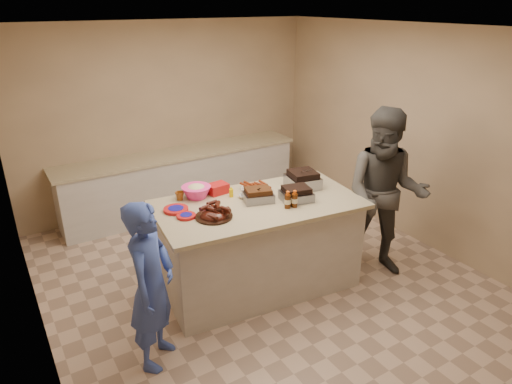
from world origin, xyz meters
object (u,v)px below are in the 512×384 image
plastic_cup (180,200)px  guest_blue (159,357)px  guest_gray (376,269)px  bbq_bottle_b (294,207)px  bbq_bottle_a (287,208)px  island (258,284)px  roasting_pan (302,187)px  mustard_bottle (231,197)px  coleslaw_bowl (197,197)px  rib_platter (214,217)px

plastic_cup → guest_blue: (-0.69, -0.99, -1.00)m
guest_gray → bbq_bottle_b: bearing=-141.1°
bbq_bottle_a → guest_gray: bbq_bottle_a is taller
island → roasting_pan: (0.64, 0.09, 1.00)m
plastic_cup → mustard_bottle: bearing=-23.0°
roasting_pan → guest_gray: bearing=-27.1°
roasting_pan → guest_gray: size_ratio=0.17×
plastic_cup → guest_blue: bearing=-124.8°
coleslaw_bowl → mustard_bottle: coleslaw_bowl is taller
coleslaw_bowl → guest_blue: (-0.86, -0.96, -1.00)m
coleslaw_bowl → rib_platter: bearing=-96.5°
roasting_pan → coleslaw_bowl: bearing=172.9°
rib_platter → island: bearing=7.1°
island → coleslaw_bowl: coleslaw_bowl is taller
roasting_pan → guest_gray: roasting_pan is taller
bbq_bottle_a → mustard_bottle: (-0.35, 0.54, 0.00)m
mustard_bottle → plastic_cup: 0.54m
roasting_pan → guest_blue: size_ratio=0.22×
plastic_cup → coleslaw_bowl: bearing=-10.7°
coleslaw_bowl → bbq_bottle_b: (0.74, -0.74, 0.00)m
bbq_bottle_a → bbq_bottle_b: 0.08m
coleslaw_bowl → guest_gray: (1.84, -0.92, -1.00)m
coleslaw_bowl → mustard_bottle: size_ratio=2.60×
bbq_bottle_a → guest_blue: (-1.53, -0.23, -1.00)m
rib_platter → roasting_pan: size_ratio=1.11×
rib_platter → coleslaw_bowl: coleslaw_bowl is taller
coleslaw_bowl → roasting_pan: bearing=-17.9°
rib_platter → bbq_bottle_a: size_ratio=2.02×
guest_gray → island: bearing=-150.7°
bbq_bottle_b → plastic_cup: bbq_bottle_b is taller
bbq_bottle_a → coleslaw_bowl: bearing=132.7°
coleslaw_bowl → island: bearing=-43.1°
roasting_pan → coleslaw_bowl: 1.19m
bbq_bottle_a → plastic_cup: size_ratio=1.88×
guest_blue → bbq_bottle_a: bearing=-39.0°
roasting_pan → bbq_bottle_b: size_ratio=1.84×
island → bbq_bottle_a: (0.18, -0.27, 1.00)m
roasting_pan → coleslaw_bowl: coleslaw_bowl is taller
island → bbq_bottle_b: size_ratio=11.88×
bbq_bottle_a → guest_gray: size_ratio=0.09×
mustard_bottle → guest_gray: (1.52, -0.74, -1.00)m
bbq_bottle_b → mustard_bottle: size_ratio=1.50×
island → bbq_bottle_b: bearing=-41.9°
roasting_pan → bbq_bottle_b: (-0.39, -0.38, 0.00)m
bbq_bottle_b → rib_platter: bearing=165.0°
roasting_pan → guest_blue: 2.31m
guest_gray → coleslaw_bowl: bearing=-158.3°
island → mustard_bottle: size_ratio=17.78×
roasting_pan → mustard_bottle: size_ratio=2.76×
roasting_pan → plastic_cup: 1.36m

